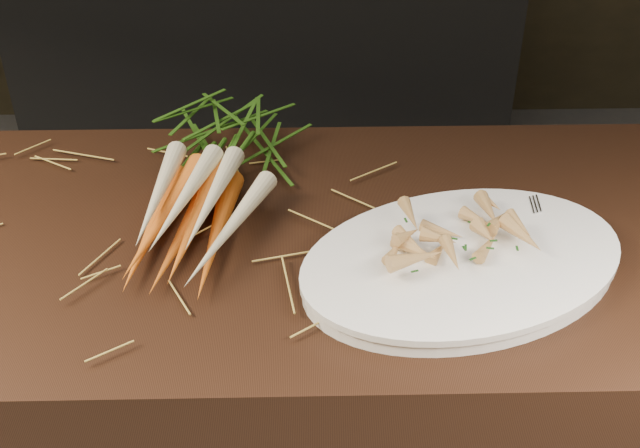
% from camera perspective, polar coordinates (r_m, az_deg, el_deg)
% --- Properties ---
extents(main_counter, '(2.40, 0.70, 0.90)m').
position_cam_1_polar(main_counter, '(1.63, -17.01, -13.71)').
color(main_counter, black).
rests_on(main_counter, ground).
extents(back_counter, '(1.82, 0.62, 0.84)m').
position_cam_1_polar(back_counter, '(3.16, -3.84, 12.15)').
color(back_counter, black).
rests_on(back_counter, ground).
extents(straw_bedding, '(1.40, 0.60, 0.02)m').
position_cam_1_polar(straw_bedding, '(1.34, -20.30, -0.43)').
color(straw_bedding, olive).
rests_on(straw_bedding, main_counter).
extents(root_veg_bunch, '(0.26, 0.60, 0.11)m').
position_cam_1_polar(root_veg_bunch, '(1.36, -7.67, 4.30)').
color(root_veg_bunch, orange).
rests_on(root_veg_bunch, main_counter).
extents(serving_platter, '(0.58, 0.49, 0.03)m').
position_cam_1_polar(serving_platter, '(1.20, 10.08, -2.92)').
color(serving_platter, white).
rests_on(serving_platter, main_counter).
extents(roasted_veg_heap, '(0.29, 0.25, 0.05)m').
position_cam_1_polar(roasted_veg_heap, '(1.17, 10.27, -1.36)').
color(roasted_veg_heap, '#B07F3D').
rests_on(roasted_veg_heap, serving_platter).
extents(serving_fork, '(0.03, 0.19, 0.00)m').
position_cam_1_polar(serving_fork, '(1.26, 17.43, -0.96)').
color(serving_fork, silver).
rests_on(serving_fork, serving_platter).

